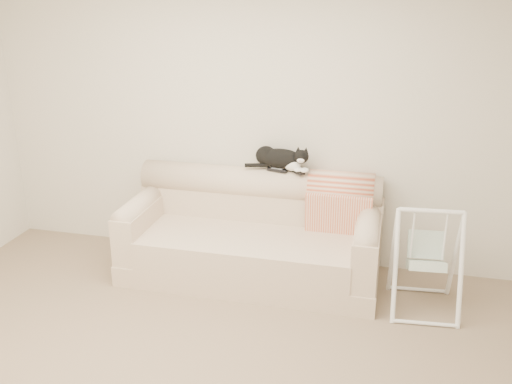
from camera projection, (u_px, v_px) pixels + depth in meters
room_shell at (176, 159)px, 3.12m from camera, size 5.04×4.04×2.60m
sofa at (252, 236)px, 4.99m from camera, size 2.20×0.93×0.90m
remote_a at (277, 170)px, 4.96m from camera, size 0.19×0.08×0.03m
remote_b at (297, 171)px, 4.92m from camera, size 0.16×0.15×0.02m
tuxedo_cat at (280, 158)px, 4.95m from camera, size 0.57×0.25×0.22m
throw_blanket at (341, 194)px, 4.91m from camera, size 0.56×0.38×0.58m
baby_swing at (426, 259)px, 4.41m from camera, size 0.56×0.59×0.85m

